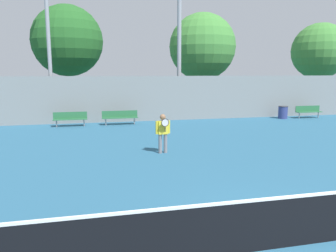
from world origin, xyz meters
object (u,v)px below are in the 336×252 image
object	(u,v)px
light_pole_near_left	(47,11)
trash_bin	(283,112)
bench_courtside_far	(70,118)
light_pole_far_right	(179,25)
bench_courtside_near	(308,110)
tennis_net	(302,220)
tree_dark_dense	(320,51)
tree_green_tall	(67,41)
tree_green_broad	(202,47)
bench_adjacent_court	(120,116)
tennis_player	(163,131)

from	to	relation	value
light_pole_near_left	trash_bin	world-z (taller)	light_pole_near_left
bench_courtside_far	light_pole_far_right	xyz separation A→B (m)	(7.28, 2.33, 5.85)
light_pole_near_left	light_pole_far_right	size ratio (longest dim) A/B	1.03
bench_courtside_near	trash_bin	distance (m)	1.90
tennis_net	tree_dark_dense	size ratio (longest dim) A/B	1.41
tree_green_tall	tree_green_broad	bearing A→B (deg)	-5.47
trash_bin	bench_adjacent_court	bearing A→B (deg)	-179.22
bench_adjacent_court	tree_dark_dense	distance (m)	19.67
bench_courtside_near	tree_green_tall	world-z (taller)	tree_green_tall
light_pole_near_left	tree_green_tall	distance (m)	5.03
bench_courtside_near	tree_dark_dense	xyz separation A→B (m)	(5.08, 5.86, 4.50)
bench_adjacent_court	light_pole_near_left	world-z (taller)	light_pole_near_left
bench_courtside_near	tennis_net	bearing A→B (deg)	-126.47
tennis_player	tree_green_tall	distance (m)	15.52
tennis_net	bench_adjacent_court	size ratio (longest dim) A/B	4.88
light_pole_far_right	tree_green_tall	distance (m)	8.79
trash_bin	tree_green_broad	xyz separation A→B (m)	(-4.09, 5.43, 4.76)
tennis_player	bench_courtside_near	xyz separation A→B (m)	(12.10, 7.59, -0.36)
light_pole_near_left	light_pole_far_right	xyz separation A→B (m)	(8.45, 0.53, -0.47)
tennis_player	tennis_net	bearing A→B (deg)	-88.82
light_pole_near_left	tree_green_broad	world-z (taller)	light_pole_near_left
tree_dark_dense	light_pole_far_right	bearing A→B (deg)	-165.72
bench_adjacent_court	tennis_player	bearing A→B (deg)	-82.21
tennis_player	tree_green_broad	distance (m)	15.15
tennis_net	bench_courtside_far	bearing A→B (deg)	108.18
bench_courtside_far	tree_green_tall	bearing A→B (deg)	93.09
tennis_net	tree_dark_dense	xyz separation A→B (m)	(16.21, 20.91, 4.52)
light_pole_far_right	tree_dark_dense	distance (m)	14.37
tennis_net	light_pole_far_right	bearing A→B (deg)	82.33
bench_courtside_far	light_pole_near_left	size ratio (longest dim) A/B	0.17
bench_courtside_far	trash_bin	size ratio (longest dim) A/B	2.25
tennis_player	bench_courtside_far	xyz separation A→B (m)	(-3.96, 7.59, -0.36)
tennis_net	bench_courtside_near	world-z (taller)	tennis_net
bench_courtside_near	bench_courtside_far	world-z (taller)	same
tennis_player	light_pole_far_right	xyz separation A→B (m)	(3.32, 9.92, 5.49)
light_pole_far_right	tennis_player	bearing A→B (deg)	-108.51
tennis_net	light_pole_near_left	xyz separation A→B (m)	(-6.11, 16.85, 6.35)
tree_green_tall	tree_dark_dense	distance (m)	21.52
tennis_net	tennis_player	xyz separation A→B (m)	(-0.98, 7.46, 0.39)
bench_adjacent_court	tree_green_broad	bearing A→B (deg)	37.93
bench_adjacent_court	trash_bin	world-z (taller)	trash_bin
bench_adjacent_court	light_pole_far_right	size ratio (longest dim) A/B	0.19
bench_courtside_near	bench_adjacent_court	world-z (taller)	same
tennis_net	tennis_player	bearing A→B (deg)	97.49
light_pole_near_left	tree_dark_dense	bearing A→B (deg)	10.31
tennis_net	tree_green_tall	distance (m)	22.83
light_pole_far_right	tree_green_broad	bearing A→B (deg)	49.23
bench_courtside_far	trash_bin	bearing A→B (deg)	0.62
tennis_net	tennis_player	world-z (taller)	tennis_player
tennis_net	bench_adjacent_court	world-z (taller)	tennis_net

